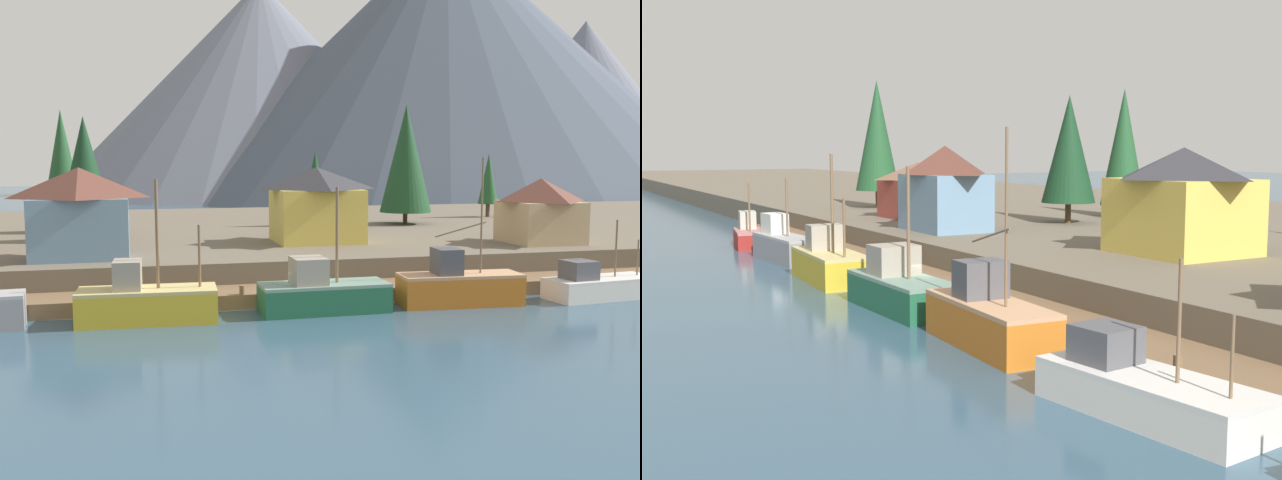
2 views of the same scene
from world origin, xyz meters
The scene contains 14 objects.
ground_plane centered at (0.00, 20.00, -0.50)m, with size 400.00×400.00×1.00m, color #335166.
dock centered at (0.00, 1.99, 0.50)m, with size 80.00×4.00×1.60m.
fishing_boat_red centered at (-31.80, -1.79, 1.07)m, with size 6.41×3.39×5.83m.
fishing_boat_grey centered at (-21.33, -1.70, 1.26)m, with size 8.34×3.09×6.63m.
fishing_boat_yellow centered at (-10.12, -1.95, 1.25)m, with size 8.34×3.60×8.56m.
fishing_boat_green centered at (0.83, -1.80, 1.22)m, with size 8.24×3.29×7.98m.
fishing_boat_orange centered at (10.27, -1.81, 1.29)m, with size 8.35×3.34×9.84m.
fishing_boat_white centered at (20.85, -2.14, 0.91)m, with size 8.47×3.91×5.49m.
house_blue centered at (-14.47, 9.17, 5.89)m, with size 7.17×5.17×6.63m.
house_yellow centered at (4.77, 15.32, 5.81)m, with size 7.58×7.05×6.49m.
house_red centered at (-26.38, 12.69, 5.12)m, with size 5.58×6.34×5.13m.
conifer_near_right centered at (-14.76, 21.35, 8.84)m, with size 4.64×4.64×10.92m.
conifer_mid_left centered at (-17.35, 29.61, 9.03)m, with size 4.17×4.17×11.94m.
conifer_mid_right centered at (-39.17, 14.13, 10.24)m, with size 4.69×4.69×13.62m.
Camera 2 is at (40.50, -20.22, 8.96)m, focal length 44.83 mm.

